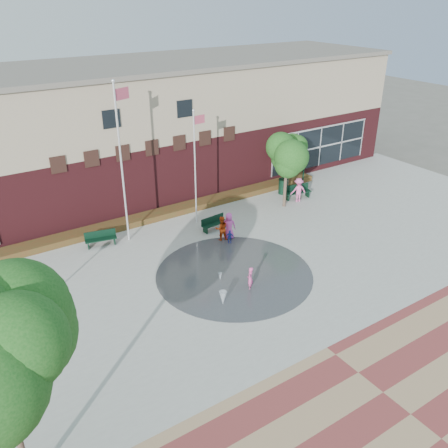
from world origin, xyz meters
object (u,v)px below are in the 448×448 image
trash_can (283,186)px  child_splash (250,278)px  bench_left (101,241)px  flagpole_left (121,156)px  flagpole_right (195,162)px

trash_can → child_splash: bearing=-137.0°
bench_left → child_splash: child_splash is taller
flagpole_left → flagpole_right: 4.81m
bench_left → trash_can: size_ratio=1.64×
trash_can → bench_left: bearing=-178.8°
flagpole_right → child_splash: 9.02m
flagpole_right → bench_left: flagpole_right is taller
flagpole_right → flagpole_left: bearing=168.6°
trash_can → child_splash: size_ratio=0.93×
flagpole_left → trash_can: 13.37m
flagpole_left → flagpole_right: size_ratio=1.28×
flagpole_left → child_splash: (3.01, -8.36, -4.68)m
flagpole_right → child_splash: size_ratio=5.95×
flagpole_right → trash_can: flagpole_right is taller
flagpole_left → flagpole_right: flagpole_left is taller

